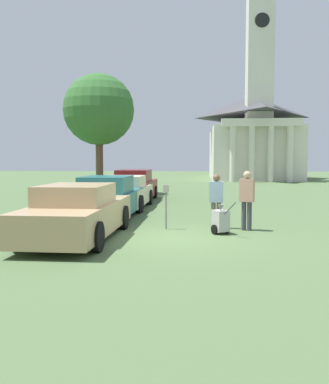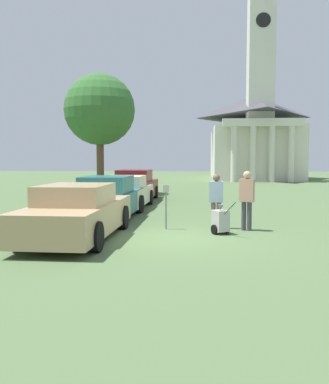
{
  "view_description": "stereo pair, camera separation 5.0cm",
  "coord_description": "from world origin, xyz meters",
  "px_view_note": "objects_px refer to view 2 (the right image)",
  "views": [
    {
      "loc": [
        0.72,
        -11.45,
        2.17
      ],
      "look_at": [
        -0.33,
        2.01,
        1.1
      ],
      "focal_mm": 40.0,
      "sensor_mm": 36.0,
      "label": 1
    },
    {
      "loc": [
        0.77,
        -11.44,
        2.17
      ],
      "look_at": [
        -0.33,
        2.01,
        1.1
      ],
      "focal_mm": 40.0,
      "sensor_mm": 36.0,
      "label": 2
    }
  ],
  "objects_px": {
    "parked_car_teal": "(108,199)",
    "equipment_cart": "(220,221)",
    "parked_car_maroon": "(135,187)",
    "person_worker": "(216,198)",
    "parked_car_cream": "(124,193)",
    "church": "(253,129)",
    "parking_meter": "(166,198)",
    "person_supervisor": "(247,196)",
    "parked_car_tan": "(78,213)"
  },
  "relations": [
    {
      "from": "parked_car_teal",
      "to": "equipment_cart",
      "type": "xyz_separation_m",
      "value": [
        3.87,
        -2.8,
        -0.32
      ]
    },
    {
      "from": "parked_car_maroon",
      "to": "person_worker",
      "type": "height_order",
      "value": "person_worker"
    },
    {
      "from": "parked_car_cream",
      "to": "church",
      "type": "height_order",
      "value": "church"
    },
    {
      "from": "parked_car_maroon",
      "to": "parking_meter",
      "type": "xyz_separation_m",
      "value": [
        2.25,
        -8.53,
        0.22
      ]
    },
    {
      "from": "parked_car_teal",
      "to": "parking_meter",
      "type": "bearing_deg",
      "value": -41.64
    },
    {
      "from": "parked_car_teal",
      "to": "church",
      "type": "relative_size",
      "value": 0.23
    },
    {
      "from": "parked_car_teal",
      "to": "person_supervisor",
      "type": "xyz_separation_m",
      "value": [
        4.68,
        -2.11,
        0.32
      ]
    },
    {
      "from": "parked_car_cream",
      "to": "church",
      "type": "bearing_deg",
      "value": 73.38
    },
    {
      "from": "parked_car_tan",
      "to": "parked_car_teal",
      "type": "height_order",
      "value": "parked_car_teal"
    },
    {
      "from": "parked_car_teal",
      "to": "parked_car_cream",
      "type": "height_order",
      "value": "parked_car_teal"
    },
    {
      "from": "equipment_cart",
      "to": "person_worker",
      "type": "bearing_deg",
      "value": 66.26
    },
    {
      "from": "parked_car_tan",
      "to": "person_worker",
      "type": "xyz_separation_m",
      "value": [
        3.78,
        2.0,
        0.26
      ]
    },
    {
      "from": "church",
      "to": "equipment_cart",
      "type": "bearing_deg",
      "value": -98.41
    },
    {
      "from": "person_worker",
      "to": "church",
      "type": "bearing_deg",
      "value": -95.93
    },
    {
      "from": "person_supervisor",
      "to": "parking_meter",
      "type": "bearing_deg",
      "value": 19.69
    },
    {
      "from": "parked_car_tan",
      "to": "parked_car_cream",
      "type": "height_order",
      "value": "parked_car_tan"
    },
    {
      "from": "person_supervisor",
      "to": "parked_car_cream",
      "type": "bearing_deg",
      "value": -28.78
    },
    {
      "from": "person_worker",
      "to": "parked_car_teal",
      "type": "bearing_deg",
      "value": -22.71
    },
    {
      "from": "person_worker",
      "to": "person_supervisor",
      "type": "relative_size",
      "value": 0.94
    },
    {
      "from": "parked_car_cream",
      "to": "church",
      "type": "relative_size",
      "value": 0.21
    },
    {
      "from": "person_supervisor",
      "to": "parked_car_maroon",
      "type": "bearing_deg",
      "value": -40.69
    },
    {
      "from": "parked_car_maroon",
      "to": "person_supervisor",
      "type": "bearing_deg",
      "value": -60.38
    },
    {
      "from": "parked_car_tan",
      "to": "parked_car_maroon",
      "type": "xyz_separation_m",
      "value": [
        -0.0,
        10.28,
        0.03
      ]
    },
    {
      "from": "parked_car_tan",
      "to": "parking_meter",
      "type": "relative_size",
      "value": 3.9
    },
    {
      "from": "person_worker",
      "to": "equipment_cart",
      "type": "bearing_deg",
      "value": 98.04
    },
    {
      "from": "person_worker",
      "to": "church",
      "type": "distance_m",
      "value": 34.03
    },
    {
      "from": "parked_car_teal",
      "to": "equipment_cart",
      "type": "distance_m",
      "value": 4.79
    },
    {
      "from": "parked_car_teal",
      "to": "person_worker",
      "type": "xyz_separation_m",
      "value": [
        3.78,
        -1.81,
        0.24
      ]
    },
    {
      "from": "parked_car_maroon",
      "to": "equipment_cart",
      "type": "height_order",
      "value": "parked_car_maroon"
    },
    {
      "from": "parking_meter",
      "to": "church",
      "type": "distance_m",
      "value": 34.54
    },
    {
      "from": "parking_meter",
      "to": "person_supervisor",
      "type": "relative_size",
      "value": 0.76
    },
    {
      "from": "parked_car_tan",
      "to": "parked_car_maroon",
      "type": "height_order",
      "value": "parked_car_maroon"
    },
    {
      "from": "parked_car_tan",
      "to": "person_worker",
      "type": "bearing_deg",
      "value": 28.86
    },
    {
      "from": "parked_car_tan",
      "to": "church",
      "type": "bearing_deg",
      "value": 76.79
    },
    {
      "from": "church",
      "to": "parked_car_tan",
      "type": "bearing_deg",
      "value": -104.2
    },
    {
      "from": "parked_car_teal",
      "to": "person_supervisor",
      "type": "height_order",
      "value": "person_supervisor"
    },
    {
      "from": "parking_meter",
      "to": "church",
      "type": "xyz_separation_m",
      "value": [
        6.7,
        33.61,
        4.29
      ]
    },
    {
      "from": "person_worker",
      "to": "equipment_cart",
      "type": "relative_size",
      "value": 1.68
    },
    {
      "from": "equipment_cart",
      "to": "church",
      "type": "xyz_separation_m",
      "value": [
        5.08,
        34.34,
        4.85
      ]
    },
    {
      "from": "equipment_cart",
      "to": "person_supervisor",
      "type": "bearing_deg",
      "value": 11.25
    },
    {
      "from": "person_worker",
      "to": "church",
      "type": "height_order",
      "value": "church"
    },
    {
      "from": "person_worker",
      "to": "person_supervisor",
      "type": "distance_m",
      "value": 0.95
    },
    {
      "from": "person_worker",
      "to": "parked_car_tan",
      "type": "bearing_deg",
      "value": 30.75
    },
    {
      "from": "parked_car_maroon",
      "to": "parking_meter",
      "type": "relative_size",
      "value": 3.81
    },
    {
      "from": "parked_car_maroon",
      "to": "parking_meter",
      "type": "distance_m",
      "value": 8.83
    },
    {
      "from": "parked_car_maroon",
      "to": "equipment_cart",
      "type": "relative_size",
      "value": 5.19
    },
    {
      "from": "person_worker",
      "to": "person_supervisor",
      "type": "height_order",
      "value": "person_supervisor"
    },
    {
      "from": "parked_car_teal",
      "to": "parked_car_maroon",
      "type": "bearing_deg",
      "value": 90.99
    },
    {
      "from": "person_worker",
      "to": "parked_car_cream",
      "type": "bearing_deg",
      "value": -50.95
    },
    {
      "from": "equipment_cart",
      "to": "church",
      "type": "relative_size",
      "value": 0.04
    }
  ]
}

